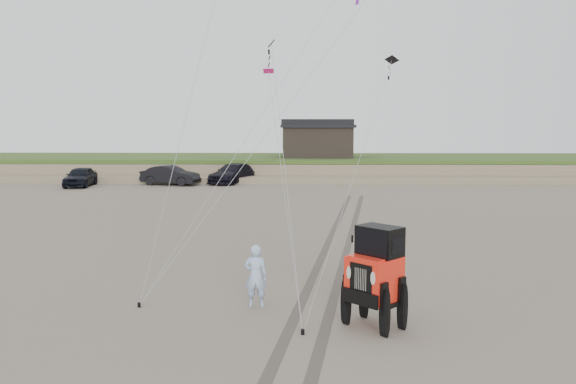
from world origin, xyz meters
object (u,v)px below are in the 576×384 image
truck_a (80,177)px  truck_b (170,175)px  cabin (317,140)px  jeep (374,288)px  man (256,276)px  truck_c (233,173)px

truck_a → truck_b: (6.47, 1.13, 0.01)m
cabin → jeep: bearing=-89.7°
truck_a → jeep: (18.11, -28.98, 0.18)m
cabin → truck_b: cabin is taller
truck_b → man: size_ratio=2.82×
truck_c → jeep: 32.46m
truck_b → jeep: size_ratio=0.91×
jeep → man: 3.09m
truck_b → truck_c: 4.86m
truck_b → cabin: bearing=-40.9°
truck_a → jeep: size_ratio=0.87×
truck_c → jeep: jeep is taller
truck_a → truck_c: (11.07, 2.71, 0.03)m
truck_a → truck_b: truck_b is taller
truck_c → truck_a: bearing=-142.9°
cabin → truck_b: size_ratio=1.43×
truck_a → cabin: bearing=20.8°
truck_c → man: 30.62m
truck_a → man: 31.59m
man → truck_a: bearing=-60.1°
truck_b → truck_c: (4.60, 1.57, 0.02)m
jeep → truck_a: bearing=166.5°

